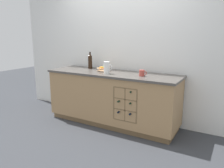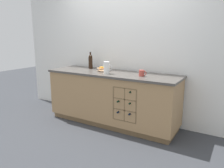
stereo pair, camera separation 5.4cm
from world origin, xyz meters
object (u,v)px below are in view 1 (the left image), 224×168
Objects in this scene: ceramic_mug at (142,73)px; standing_wine_bottle at (90,61)px; fruit_bowl at (103,69)px; white_pitcher at (107,67)px.

standing_wine_bottle reaches higher than ceramic_mug.
fruit_bowl is 1.94× the size of ceramic_mug.
standing_wine_bottle is at bearing 150.51° from white_pitcher.
ceramic_mug is at bearing -11.61° from standing_wine_bottle.
ceramic_mug is at bearing 8.03° from white_pitcher.
white_pitcher reaches higher than fruit_bowl.
ceramic_mug is 1.18m from standing_wine_bottle.
standing_wine_bottle reaches higher than white_pitcher.
ceramic_mug is (0.78, -0.11, 0.01)m from fruit_bowl.
fruit_bowl is at bearing 134.69° from white_pitcher.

